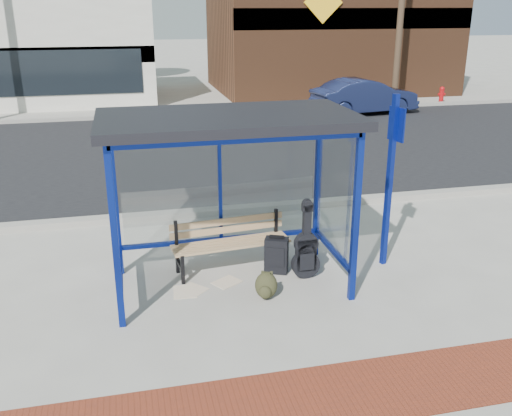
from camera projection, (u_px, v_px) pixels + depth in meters
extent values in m
plane|color=#B2ADA0|center=(231.00, 285.00, 8.03)|extent=(120.00, 120.00, 0.00)
cube|color=maroon|center=(280.00, 403.00, 5.65)|extent=(60.00, 1.00, 0.01)
cube|color=gray|center=(202.00, 212.00, 10.67)|extent=(60.00, 0.25, 0.12)
cube|color=black|center=(176.00, 151.00, 15.37)|extent=(60.00, 10.00, 0.00)
cube|color=gray|center=(161.00, 115.00, 20.02)|extent=(60.00, 0.25, 0.12)
cube|color=#B2ADA0|center=(158.00, 108.00, 21.78)|extent=(60.00, 4.00, 0.01)
cube|color=navy|center=(115.00, 240.00, 6.64)|extent=(0.08, 0.08, 2.30)
cube|color=navy|center=(356.00, 219.00, 7.28)|extent=(0.08, 0.08, 2.30)
cube|color=navy|center=(115.00, 199.00, 8.01)|extent=(0.08, 0.08, 2.30)
cube|color=navy|center=(318.00, 185.00, 8.65)|extent=(0.08, 0.08, 2.30)
cube|color=navy|center=(218.00, 116.00, 7.96)|extent=(3.00, 0.08, 0.08)
cube|color=navy|center=(240.00, 140.00, 6.58)|extent=(3.00, 0.08, 0.08)
cube|color=navy|center=(107.00, 133.00, 6.95)|extent=(0.08, 1.50, 0.08)
cube|color=navy|center=(339.00, 122.00, 7.59)|extent=(0.08, 1.50, 0.08)
cube|color=navy|center=(221.00, 239.00, 8.59)|extent=(3.00, 0.08, 0.06)
cube|color=navy|center=(120.00, 270.00, 7.58)|extent=(0.08, 1.50, 0.06)
cube|color=navy|center=(333.00, 249.00, 8.22)|extent=(0.08, 1.50, 0.06)
cube|color=navy|center=(220.00, 179.00, 8.27)|extent=(0.05, 0.05, 1.90)
cube|color=silver|center=(220.00, 181.00, 8.28)|extent=(2.84, 0.01, 1.82)
cube|color=silver|center=(114.00, 206.00, 7.27)|extent=(0.02, 1.34, 1.82)
cube|color=silver|center=(336.00, 189.00, 7.91)|extent=(0.02, 1.34, 1.82)
cube|color=black|center=(228.00, 119.00, 7.24)|extent=(3.30, 1.80, 0.12)
cube|color=#59331E|center=(328.00, 17.00, 25.62)|extent=(10.00, 7.00, 6.40)
cube|color=black|center=(358.00, 19.00, 22.46)|extent=(10.00, 0.10, 0.80)
cube|color=yellow|center=(323.00, 2.00, 21.85)|extent=(1.56, 0.06, 1.56)
cylinder|color=#4C3826|center=(80.00, 32.00, 26.72)|extent=(0.36, 0.36, 5.00)
cylinder|color=#4C3826|center=(385.00, 29.00, 30.03)|extent=(0.36, 0.36, 5.00)
cube|color=black|center=(183.00, 270.00, 8.01)|extent=(0.05, 0.05, 0.43)
cube|color=black|center=(177.00, 247.00, 8.27)|extent=(0.05, 0.05, 0.82)
cube|color=black|center=(180.00, 264.00, 8.17)|extent=(0.09, 0.39, 0.05)
cube|color=black|center=(285.00, 255.00, 8.48)|extent=(0.05, 0.05, 0.43)
cube|color=black|center=(276.00, 234.00, 8.75)|extent=(0.05, 0.05, 0.82)
cube|color=black|center=(280.00, 250.00, 8.65)|extent=(0.09, 0.39, 0.05)
cube|color=tan|center=(234.00, 248.00, 8.20)|extent=(1.73, 0.27, 0.03)
cube|color=tan|center=(232.00, 245.00, 8.29)|extent=(1.73, 0.27, 0.03)
cube|color=tan|center=(230.00, 242.00, 8.38)|extent=(1.73, 0.27, 0.03)
cube|color=tan|center=(228.00, 240.00, 8.48)|extent=(1.73, 0.27, 0.03)
cube|color=tan|center=(227.00, 230.00, 8.46)|extent=(1.73, 0.21, 0.10)
cube|color=tan|center=(227.00, 221.00, 8.42)|extent=(1.73, 0.21, 0.10)
cylinder|color=black|center=(305.00, 264.00, 8.21)|extent=(0.41, 0.12, 0.41)
cylinder|color=black|center=(306.00, 244.00, 8.10)|extent=(0.34, 0.12, 0.34)
cube|color=black|center=(306.00, 254.00, 8.15)|extent=(0.29, 0.12, 0.49)
cube|color=black|center=(307.00, 222.00, 7.99)|extent=(0.11, 0.10, 0.49)
cube|color=black|center=(307.00, 208.00, 7.92)|extent=(0.15, 0.10, 0.10)
cube|color=black|center=(276.00, 255.00, 8.34)|extent=(0.39, 0.33, 0.53)
cylinder|color=black|center=(268.00, 270.00, 8.45)|extent=(0.12, 0.19, 0.05)
cylinder|color=black|center=(284.00, 271.00, 8.40)|extent=(0.12, 0.19, 0.05)
cube|color=black|center=(277.00, 237.00, 8.24)|extent=(0.21, 0.12, 0.04)
cube|color=black|center=(275.00, 257.00, 8.23)|extent=(0.25, 0.12, 0.29)
ellipsoid|color=#2A2A17|center=(266.00, 285.00, 7.65)|extent=(0.36, 0.31, 0.36)
ellipsoid|color=#2A2A17|center=(265.00, 292.00, 7.56)|extent=(0.21, 0.18, 0.19)
cube|color=#2A2A17|center=(266.00, 273.00, 7.61)|extent=(0.11, 0.07, 0.03)
cube|color=navy|center=(389.00, 183.00, 8.29)|extent=(0.09, 0.09, 2.57)
cube|color=navy|center=(397.00, 124.00, 8.02)|extent=(0.11, 0.32, 0.48)
cube|color=white|center=(193.00, 289.00, 7.92)|extent=(0.44, 0.45, 0.01)
cube|color=white|center=(185.00, 292.00, 7.85)|extent=(0.35, 0.42, 0.01)
cube|color=white|center=(227.00, 282.00, 8.11)|extent=(0.47, 0.45, 0.01)
imported|color=#1A2249|center=(364.00, 96.00, 20.38)|extent=(3.97, 1.84, 1.26)
cylinder|color=red|center=(441.00, 96.00, 22.72)|extent=(0.18, 0.18, 0.54)
sphere|color=red|center=(442.00, 89.00, 22.62)|extent=(0.20, 0.20, 0.20)
cylinder|color=red|center=(442.00, 94.00, 22.69)|extent=(0.29, 0.11, 0.09)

